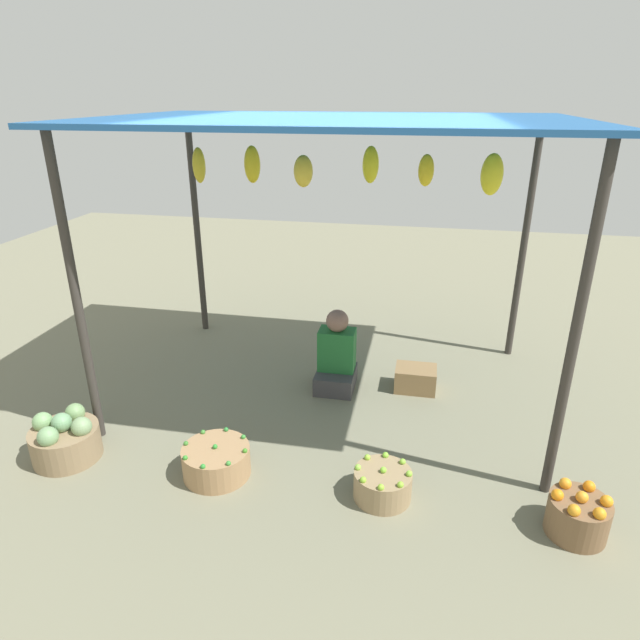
# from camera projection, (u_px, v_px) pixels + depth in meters

# --- Properties ---
(ground_plane) EXTENTS (14.00, 14.00, 0.00)m
(ground_plane) POSITION_uv_depth(u_px,v_px,m) (332.00, 388.00, 5.23)
(ground_plane) COLOR #76745D
(market_stall_structure) EXTENTS (3.79, 2.55, 2.44)m
(market_stall_structure) POSITION_uv_depth(u_px,v_px,m) (336.00, 140.00, 4.35)
(market_stall_structure) COLOR #38332D
(market_stall_structure) RESTS_ON ground
(vendor_person) EXTENTS (0.36, 0.44, 0.78)m
(vendor_person) POSITION_uv_depth(u_px,v_px,m) (336.00, 358.00, 5.15)
(vendor_person) COLOR #3C3A3E
(vendor_person) RESTS_ON ground
(basket_cabbages) EXTENTS (0.51, 0.51, 0.39)m
(basket_cabbages) POSITION_uv_depth(u_px,v_px,m) (65.00, 439.00, 4.18)
(basket_cabbages) COLOR #8E7554
(basket_cabbages) RESTS_ON ground
(basket_green_chilies) EXTENTS (0.50, 0.50, 0.26)m
(basket_green_chilies) POSITION_uv_depth(u_px,v_px,m) (216.00, 461.00, 4.02)
(basket_green_chilies) COLOR #A57E55
(basket_green_chilies) RESTS_ON ground
(basket_limes) EXTENTS (0.40, 0.40, 0.25)m
(basket_limes) POSITION_uv_depth(u_px,v_px,m) (383.00, 484.00, 3.79)
(basket_limes) COLOR #987E58
(basket_limes) RESTS_ON ground
(basket_oranges) EXTENTS (0.38, 0.38, 0.32)m
(basket_oranges) POSITION_uv_depth(u_px,v_px,m) (578.00, 515.00, 3.46)
(basket_oranges) COLOR brown
(basket_oranges) RESTS_ON ground
(wooden_crate_near_vendor) EXTENTS (0.38, 0.29, 0.23)m
(wooden_crate_near_vendor) POSITION_uv_depth(u_px,v_px,m) (415.00, 379.00, 5.17)
(wooden_crate_near_vendor) COLOR olive
(wooden_crate_near_vendor) RESTS_ON ground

